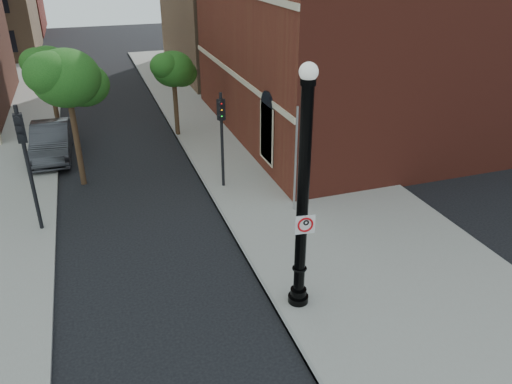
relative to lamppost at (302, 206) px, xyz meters
name	(u,v)px	position (x,y,z in m)	size (l,w,h in m)	color
ground	(208,330)	(-2.73, -0.20, -3.23)	(120.00, 120.00, 0.00)	black
sidewalk_right	(280,163)	(3.27, 9.80, -3.17)	(8.00, 60.00, 0.12)	gray
curb_edge	(199,174)	(-0.68, 9.80, -3.16)	(0.10, 60.00, 0.14)	gray
brick_wall_building	(426,9)	(13.26, 13.80, 3.03)	(22.30, 16.30, 12.50)	maroon
lamppost	(302,206)	(0.00, 0.00, 0.00)	(0.59, 0.59, 6.99)	black
no_parking_sign	(305,224)	(0.02, -0.18, -0.45)	(0.55, 0.11, 0.55)	white
parked_car	(51,141)	(-6.94, 14.32, -2.40)	(1.75, 5.02, 1.65)	#2D2D32
traffic_signal_left	(25,149)	(-7.21, 6.87, -0.03)	(0.33, 0.40, 4.74)	black
traffic_signal_right	(222,126)	(0.04, 8.21, -0.42)	(0.33, 0.37, 4.17)	black
utility_pole	(296,162)	(2.07, 5.24, -1.10)	(0.09, 0.09, 4.26)	#999999
street_tree_a	(67,79)	(-5.61, 10.65, 1.35)	(3.22, 2.91, 5.80)	#332114
street_tree_b	(49,66)	(-6.63, 17.22, 0.60)	(2.69, 2.43, 4.85)	#332114
street_tree_c	(174,70)	(-0.54, 15.35, 0.37)	(2.53, 2.29, 4.57)	#332114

